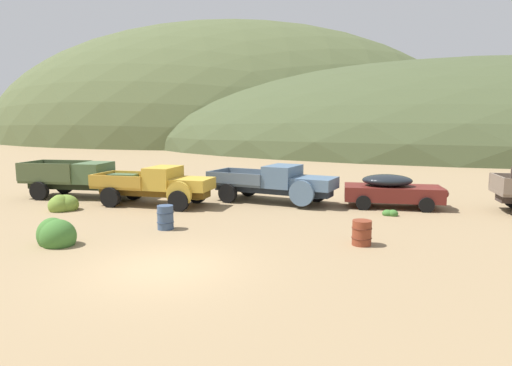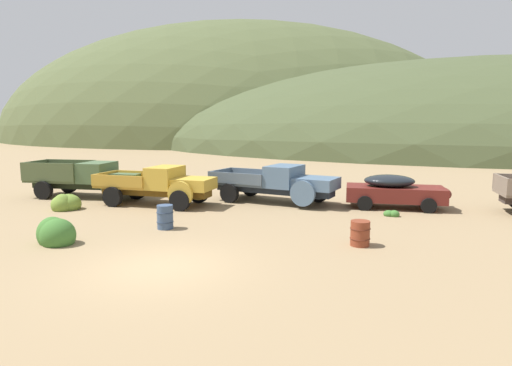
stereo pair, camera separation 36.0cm
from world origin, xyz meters
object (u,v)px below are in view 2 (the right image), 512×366
object	(u,v)px
truck_chalk_blue	(282,183)
oil_drum_spare	(165,217)
truck_faded_yellow	(164,185)
car_oxblood	(398,191)
oil_drum_foreground	(360,233)
truck_weathered_green	(94,178)

from	to	relation	value
truck_chalk_blue	oil_drum_spare	world-z (taller)	truck_chalk_blue
truck_faded_yellow	car_oxblood	world-z (taller)	truck_faded_yellow
truck_chalk_blue	oil_drum_spare	size ratio (longest dim) A/B	7.35
truck_faded_yellow	car_oxblood	xyz separation A→B (m)	(10.92, 2.10, -0.17)
oil_drum_foreground	oil_drum_spare	size ratio (longest dim) A/B	0.91
truck_faded_yellow	truck_chalk_blue	distance (m)	5.78
truck_weathered_green	oil_drum_spare	bearing A→B (deg)	-42.01
truck_faded_yellow	truck_chalk_blue	size ratio (longest dim) A/B	0.88
car_oxblood	oil_drum_spare	xyz separation A→B (m)	(-8.79, -6.40, -0.36)
truck_chalk_blue	oil_drum_foreground	bearing A→B (deg)	-46.43
truck_weathered_green	car_oxblood	distance (m)	15.56
truck_weathered_green	truck_faded_yellow	xyz separation A→B (m)	(4.62, -1.14, -0.05)
car_oxblood	oil_drum_spare	world-z (taller)	car_oxblood
car_oxblood	truck_chalk_blue	bearing A→B (deg)	178.95
truck_faded_yellow	oil_drum_spare	bearing A→B (deg)	-61.20
truck_chalk_blue	oil_drum_foreground	world-z (taller)	truck_chalk_blue
truck_weathered_green	truck_faded_yellow	size ratio (longest dim) A/B	1.11
truck_chalk_blue	car_oxblood	xyz separation A→B (m)	(5.49, 0.11, -0.19)
truck_faded_yellow	oil_drum_spare	distance (m)	4.82
truck_weathered_green	truck_chalk_blue	distance (m)	10.08
car_oxblood	oil_drum_spare	distance (m)	10.88
oil_drum_foreground	oil_drum_spare	world-z (taller)	oil_drum_spare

